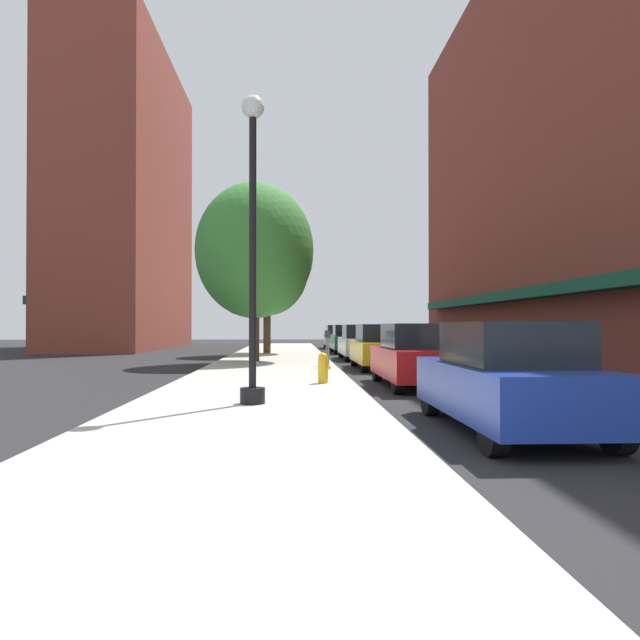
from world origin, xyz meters
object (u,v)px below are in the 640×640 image
Objects in this scene: tree_mid at (255,251)px; car_red at (416,356)px; car_green at (347,339)px; parking_meter_far at (326,343)px; car_white at (360,343)px; lamppost at (253,242)px; car_yellow at (380,347)px; fire_hydrant at (323,368)px; parking_meter_near at (328,344)px; car_blue at (508,378)px; car_silver at (338,337)px; tree_near at (267,268)px.

tree_mid is 11.19m from car_red.
tree_mid is at bearing -118.48° from car_green.
parking_meter_far is 5.92m from car_white.
car_white is at bearing 70.75° from parking_meter_far.
tree_mid is (-0.81, 13.18, 1.56)m from lamppost.
tree_mid is 1.75× the size of car_yellow.
tree_mid reaches higher than fire_hydrant.
parking_meter_near is 1.16m from parking_meter_far.
parking_meter_near and parking_meter_far have the same top height.
parking_meter_near is (0.49, 5.44, 0.43)m from fire_hydrant.
car_blue is at bearing -91.21° from car_red.
car_yellow is at bearing -92.27° from car_silver.
car_white is (0.00, 5.96, 0.00)m from car_yellow.
car_silver is (0.00, 19.18, 0.00)m from car_yellow.
tree_mid reaches higher than tree_near.
tree_near is at bearing 97.45° from fire_hydrant.
lamppost is at bearing -112.16° from fire_hydrant.
tree_mid is (-2.86, 2.75, 3.82)m from parking_meter_far.
car_blue is at bearing -78.60° from tree_near.
car_yellow is (1.95, -0.37, -0.14)m from parking_meter_far.
tree_mid is (-2.37, 9.35, 4.24)m from fire_hydrant.
car_white is at bearing -91.23° from car_green.
car_green is at bearing 80.83° from parking_meter_far.
lamppost is 13.29m from tree_mid.
car_blue and car_green have the same top height.
car_blue is 12.55m from car_yellow.
tree_near is 1.69× the size of car_yellow.
lamppost reaches higher than car_red.
tree_mid is at bearing 93.51° from lamppost.
car_silver is at bearing 82.21° from lamppost.
parking_meter_far is 18.91m from car_silver.
car_blue is at bearing -72.93° from tree_mid.
car_red is at bearing -92.27° from car_silver.
tree_near reaches higher than car_blue.
parking_meter_near reaches higher than fire_hydrant.
car_red reaches higher than fire_hydrant.
tree_near is at bearing 103.49° from parking_meter_near.
tree_mid reaches higher than lamppost.
car_yellow is at bearing 68.60° from fire_hydrant.
car_blue reaches higher than parking_meter_far.
car_blue and car_silver have the same top height.
parking_meter_near is 11.96m from tree_near.
car_white is (4.00, 16.02, -2.39)m from lamppost.
tree_mid is at bearing -149.28° from car_white.
car_yellow is (0.00, 12.55, 0.00)m from car_blue.
parking_meter_near is 0.17× the size of tree_mid.
car_white is (0.00, 18.51, 0.00)m from car_blue.
car_red is (2.44, 0.05, 0.29)m from fire_hydrant.
car_yellow is (1.95, 0.78, -0.14)m from parking_meter_near.
tree_near reaches higher than car_yellow.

